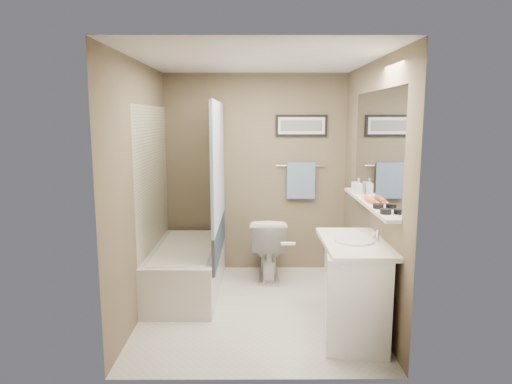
{
  "coord_description": "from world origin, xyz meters",
  "views": [
    {
      "loc": [
        -0.02,
        -4.29,
        1.88
      ],
      "look_at": [
        0.0,
        0.15,
        1.15
      ],
      "focal_mm": 32.0,
      "sensor_mm": 36.0,
      "label": 1
    }
  ],
  "objects_px": {
    "hair_brush_front": "(370,200)",
    "vanity": "(354,290)",
    "toilet": "(268,247)",
    "hair_brush_back": "(368,199)",
    "candle_bowl_near": "(386,211)",
    "candle_bowl_far": "(378,206)",
    "soap_bottle": "(358,186)",
    "bathtub": "(187,270)",
    "glass_jar": "(355,187)"
  },
  "relations": [
    {
      "from": "vanity",
      "to": "candle_bowl_near",
      "type": "xyz_separation_m",
      "value": [
        0.19,
        -0.18,
        0.73
      ]
    },
    {
      "from": "toilet",
      "to": "glass_jar",
      "type": "distance_m",
      "value": 1.29
    },
    {
      "from": "toilet",
      "to": "soap_bottle",
      "type": "xyz_separation_m",
      "value": [
        0.89,
        -0.64,
        0.82
      ]
    },
    {
      "from": "bathtub",
      "to": "glass_jar",
      "type": "distance_m",
      "value": 2.01
    },
    {
      "from": "bathtub",
      "to": "hair_brush_front",
      "type": "xyz_separation_m",
      "value": [
        1.79,
        -0.66,
        0.89
      ]
    },
    {
      "from": "hair_brush_back",
      "to": "soap_bottle",
      "type": "relative_size",
      "value": 1.41
    },
    {
      "from": "toilet",
      "to": "hair_brush_back",
      "type": "distance_m",
      "value": 1.58
    },
    {
      "from": "bathtub",
      "to": "hair_brush_back",
      "type": "bearing_deg",
      "value": -17.78
    },
    {
      "from": "candle_bowl_far",
      "to": "hair_brush_back",
      "type": "relative_size",
      "value": 0.41
    },
    {
      "from": "vanity",
      "to": "hair_brush_back",
      "type": "height_order",
      "value": "hair_brush_back"
    },
    {
      "from": "candle_bowl_far",
      "to": "soap_bottle",
      "type": "distance_m",
      "value": 0.76
    },
    {
      "from": "glass_jar",
      "to": "soap_bottle",
      "type": "xyz_separation_m",
      "value": [
        0.0,
        -0.14,
        0.03
      ]
    },
    {
      "from": "toilet",
      "to": "hair_brush_back",
      "type": "height_order",
      "value": "hair_brush_back"
    },
    {
      "from": "bathtub",
      "to": "toilet",
      "type": "distance_m",
      "value": 1.0
    },
    {
      "from": "bathtub",
      "to": "candle_bowl_far",
      "type": "bearing_deg",
      "value": -27.0
    },
    {
      "from": "toilet",
      "to": "candle_bowl_near",
      "type": "distance_m",
      "value": 1.99
    },
    {
      "from": "hair_brush_front",
      "to": "vanity",
      "type": "bearing_deg",
      "value": -119.47
    },
    {
      "from": "hair_brush_back",
      "to": "soap_bottle",
      "type": "xyz_separation_m",
      "value": [
        0.0,
        0.41,
        0.06
      ]
    },
    {
      "from": "hair_brush_back",
      "to": "toilet",
      "type": "bearing_deg",
      "value": 130.36
    },
    {
      "from": "vanity",
      "to": "candle_bowl_far",
      "type": "relative_size",
      "value": 10.0
    },
    {
      "from": "candle_bowl_far",
      "to": "hair_brush_front",
      "type": "xyz_separation_m",
      "value": [
        0.0,
        0.29,
        0.0
      ]
    },
    {
      "from": "glass_jar",
      "to": "soap_bottle",
      "type": "bearing_deg",
      "value": -90.0
    },
    {
      "from": "hair_brush_front",
      "to": "soap_bottle",
      "type": "bearing_deg",
      "value": 90.0
    },
    {
      "from": "bathtub",
      "to": "candle_bowl_far",
      "type": "height_order",
      "value": "candle_bowl_far"
    },
    {
      "from": "vanity",
      "to": "glass_jar",
      "type": "distance_m",
      "value": 1.23
    },
    {
      "from": "hair_brush_back",
      "to": "bathtub",
      "type": "bearing_deg",
      "value": 161.26
    },
    {
      "from": "toilet",
      "to": "candle_bowl_far",
      "type": "distance_m",
      "value": 1.82
    },
    {
      "from": "toilet",
      "to": "hair_brush_front",
      "type": "distance_m",
      "value": 1.61
    },
    {
      "from": "bathtub",
      "to": "hair_brush_front",
      "type": "height_order",
      "value": "hair_brush_front"
    },
    {
      "from": "toilet",
      "to": "candle_bowl_near",
      "type": "xyz_separation_m",
      "value": [
        0.89,
        -1.61,
        0.77
      ]
    },
    {
      "from": "hair_brush_back",
      "to": "glass_jar",
      "type": "xyz_separation_m",
      "value": [
        0.0,
        0.56,
        0.03
      ]
    },
    {
      "from": "candle_bowl_far",
      "to": "toilet",
      "type": "bearing_deg",
      "value": 122.65
    },
    {
      "from": "soap_bottle",
      "to": "hair_brush_front",
      "type": "bearing_deg",
      "value": -90.0
    },
    {
      "from": "hair_brush_back",
      "to": "candle_bowl_far",
      "type": "bearing_deg",
      "value": -90.0
    },
    {
      "from": "vanity",
      "to": "soap_bottle",
      "type": "distance_m",
      "value": 1.14
    },
    {
      "from": "bathtub",
      "to": "soap_bottle",
      "type": "distance_m",
      "value": 2.03
    },
    {
      "from": "vanity",
      "to": "soap_bottle",
      "type": "relative_size",
      "value": 5.79
    },
    {
      "from": "hair_brush_front",
      "to": "soap_bottle",
      "type": "distance_m",
      "value": 0.47
    },
    {
      "from": "candle_bowl_far",
      "to": "hair_brush_front",
      "type": "relative_size",
      "value": 0.41
    },
    {
      "from": "bathtub",
      "to": "toilet",
      "type": "bearing_deg",
      "value": 27.31
    },
    {
      "from": "toilet",
      "to": "candle_bowl_near",
      "type": "height_order",
      "value": "candle_bowl_near"
    },
    {
      "from": "candle_bowl_near",
      "to": "candle_bowl_far",
      "type": "relative_size",
      "value": 1.0
    },
    {
      "from": "toilet",
      "to": "soap_bottle",
      "type": "distance_m",
      "value": 1.37
    },
    {
      "from": "hair_brush_front",
      "to": "candle_bowl_near",
      "type": "bearing_deg",
      "value": -90.0
    },
    {
      "from": "hair_brush_front",
      "to": "hair_brush_back",
      "type": "distance_m",
      "value": 0.06
    },
    {
      "from": "bathtub",
      "to": "hair_brush_front",
      "type": "bearing_deg",
      "value": -19.37
    },
    {
      "from": "hair_brush_back",
      "to": "soap_bottle",
      "type": "height_order",
      "value": "soap_bottle"
    },
    {
      "from": "candle_bowl_near",
      "to": "candle_bowl_far",
      "type": "distance_m",
      "value": 0.22
    },
    {
      "from": "toilet",
      "to": "glass_jar",
      "type": "height_order",
      "value": "glass_jar"
    },
    {
      "from": "vanity",
      "to": "bathtub",
      "type": "bearing_deg",
      "value": 155.8
    }
  ]
}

